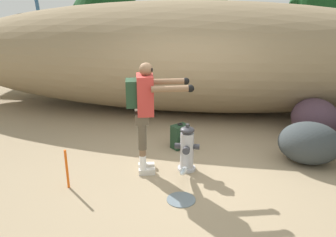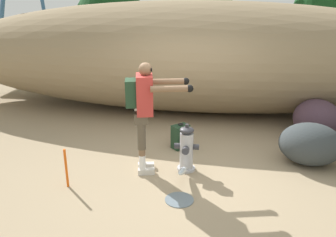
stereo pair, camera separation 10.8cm
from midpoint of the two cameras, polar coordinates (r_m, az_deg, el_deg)
ground_plane at (r=5.77m, az=0.88°, el=-8.57°), size 56.00×56.00×0.04m
dirt_embankment at (r=8.48m, az=3.58°, el=9.87°), size 12.52×3.20×2.54m
fire_hydrant at (r=5.65m, az=2.50°, el=-4.91°), size 0.39×0.34×0.78m
hydrant_water_jet at (r=5.18m, az=1.87°, el=-9.18°), size 0.40×0.96×0.45m
utility_worker at (r=5.33m, az=-4.25°, el=2.17°), size 1.03×0.65×1.75m
spare_backpack at (r=6.48m, az=1.48°, el=-2.94°), size 0.36×0.36×0.47m
boulder_mid at (r=6.31m, az=21.24°, el=-3.67°), size 1.10×0.91×0.70m
boulder_small at (r=7.46m, az=22.07°, el=0.03°), size 1.05×1.15×0.77m
survey_stake at (r=5.38m, az=-16.44°, el=-7.77°), size 0.04×0.04×0.60m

